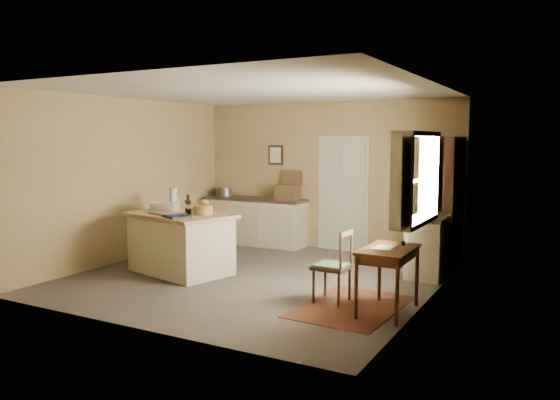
{
  "coord_description": "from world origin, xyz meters",
  "views": [
    {
      "loc": [
        4.07,
        -6.73,
        2.0
      ],
      "look_at": [
        0.34,
        0.1,
        1.15
      ],
      "focal_mm": 35.0,
      "sensor_mm": 36.0,
      "label": 1
    }
  ],
  "objects_px": {
    "work_island": "(180,241)",
    "sideboard": "(256,219)",
    "writing_desk": "(388,256)",
    "desk_chair": "(332,267)",
    "shelving_unit": "(450,203)",
    "right_cabinet": "(429,245)"
  },
  "relations": [
    {
      "from": "sideboard",
      "to": "writing_desk",
      "type": "relative_size",
      "value": 2.29
    },
    {
      "from": "sideboard",
      "to": "right_cabinet",
      "type": "bearing_deg",
      "value": -14.43
    },
    {
      "from": "writing_desk",
      "to": "desk_chair",
      "type": "relative_size",
      "value": 1.01
    },
    {
      "from": "sideboard",
      "to": "right_cabinet",
      "type": "distance_m",
      "value": 3.66
    },
    {
      "from": "desk_chair",
      "to": "right_cabinet",
      "type": "distance_m",
      "value": 2.05
    },
    {
      "from": "work_island",
      "to": "shelving_unit",
      "type": "relative_size",
      "value": 0.87
    },
    {
      "from": "writing_desk",
      "to": "right_cabinet",
      "type": "bearing_deg",
      "value": 90.01
    },
    {
      "from": "shelving_unit",
      "to": "writing_desk",
      "type": "bearing_deg",
      "value": -93.35
    },
    {
      "from": "sideboard",
      "to": "right_cabinet",
      "type": "relative_size",
      "value": 2.07
    },
    {
      "from": "desk_chair",
      "to": "shelving_unit",
      "type": "distance_m",
      "value": 2.77
    },
    {
      "from": "work_island",
      "to": "writing_desk",
      "type": "bearing_deg",
      "value": 7.45
    },
    {
      "from": "work_island",
      "to": "shelving_unit",
      "type": "height_order",
      "value": "shelving_unit"
    },
    {
      "from": "work_island",
      "to": "right_cabinet",
      "type": "distance_m",
      "value": 3.72
    },
    {
      "from": "sideboard",
      "to": "desk_chair",
      "type": "bearing_deg",
      "value": -45.13
    },
    {
      "from": "work_island",
      "to": "right_cabinet",
      "type": "height_order",
      "value": "work_island"
    },
    {
      "from": "writing_desk",
      "to": "right_cabinet",
      "type": "xyz_separation_m",
      "value": [
        -0.0,
        1.98,
        -0.21
      ]
    },
    {
      "from": "sideboard",
      "to": "shelving_unit",
      "type": "relative_size",
      "value": 1.0
    },
    {
      "from": "work_island",
      "to": "sideboard",
      "type": "distance_m",
      "value": 2.5
    },
    {
      "from": "work_island",
      "to": "sideboard",
      "type": "bearing_deg",
      "value": 108.19
    },
    {
      "from": "writing_desk",
      "to": "desk_chair",
      "type": "bearing_deg",
      "value": 174.55
    },
    {
      "from": "sideboard",
      "to": "desk_chair",
      "type": "height_order",
      "value": "sideboard"
    },
    {
      "from": "writing_desk",
      "to": "work_island",
      "type": "bearing_deg",
      "value": 173.32
    }
  ]
}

